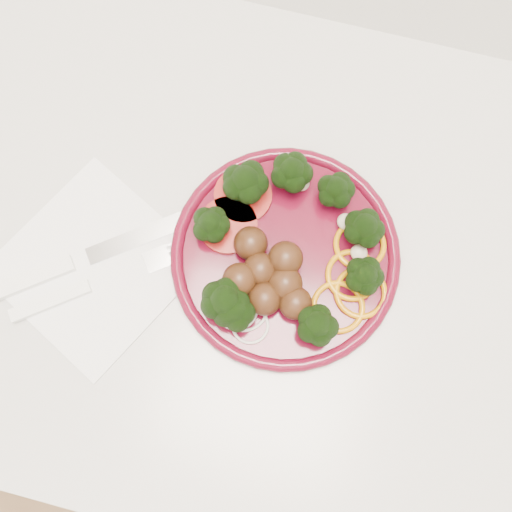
% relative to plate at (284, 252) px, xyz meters
% --- Properties ---
extents(counter, '(2.40, 0.60, 0.90)m').
position_rel_plate_xyz_m(counter, '(0.01, -0.00, -0.47)').
color(counter, silver).
rests_on(counter, ground).
extents(plate, '(0.25, 0.25, 0.06)m').
position_rel_plate_xyz_m(plate, '(0.00, 0.00, 0.00)').
color(plate, '#51081A').
rests_on(plate, counter).
extents(napkin, '(0.24, 0.24, 0.00)m').
position_rel_plate_xyz_m(napkin, '(-0.19, -0.06, -0.02)').
color(napkin, white).
rests_on(napkin, counter).
extents(knife, '(0.20, 0.16, 0.01)m').
position_rel_plate_xyz_m(knife, '(-0.22, -0.07, -0.01)').
color(knife, silver).
rests_on(knife, napkin).
extents(fork, '(0.18, 0.14, 0.01)m').
position_rel_plate_xyz_m(fork, '(-0.21, -0.10, -0.01)').
color(fork, white).
rests_on(fork, napkin).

